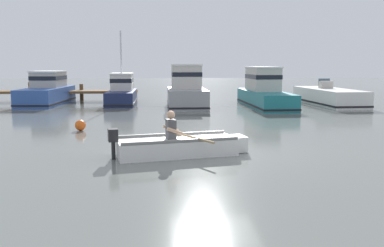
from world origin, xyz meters
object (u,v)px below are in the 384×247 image
at_px(moored_boat_navy, 122,92).
at_px(moored_boat_white, 329,97).
at_px(moored_boat_blue, 47,92).
at_px(moored_boat_teal, 264,92).
at_px(mooring_buoy, 80,125).
at_px(moored_boat_grey, 187,91).
at_px(rowboat_with_person, 179,146).

bearing_deg(moored_boat_navy, moored_boat_white, -5.45).
distance_m(moored_boat_blue, moored_boat_white, 16.87).
bearing_deg(moored_boat_white, moored_boat_teal, -170.61).
height_order(moored_boat_blue, mooring_buoy, moored_boat_blue).
xyz_separation_m(moored_boat_blue, moored_boat_navy, (4.47, -0.15, -0.06)).
relative_size(moored_boat_blue, mooring_buoy, 14.37).
bearing_deg(moored_boat_blue, moored_boat_white, -4.51).
relative_size(moored_boat_grey, moored_boat_white, 0.72).
height_order(rowboat_with_person, moored_boat_navy, moored_boat_navy).
bearing_deg(moored_boat_blue, moored_boat_navy, -1.88).
height_order(rowboat_with_person, mooring_buoy, rowboat_with_person).
xyz_separation_m(moored_boat_teal, moored_boat_white, (4.07, 0.67, -0.37)).
bearing_deg(moored_boat_navy, mooring_buoy, -92.56).
height_order(moored_boat_blue, moored_boat_teal, moored_boat_teal).
bearing_deg(moored_boat_blue, rowboat_with_person, -62.65).
distance_m(moored_boat_navy, moored_boat_white, 12.41).
xyz_separation_m(moored_boat_blue, moored_boat_white, (16.82, -1.33, -0.30)).
bearing_deg(moored_boat_teal, moored_boat_white, 9.39).
distance_m(moored_boat_grey, moored_boat_white, 8.60).
height_order(rowboat_with_person, moored_boat_teal, moored_boat_teal).
bearing_deg(rowboat_with_person, moored_boat_grey, 86.16).
height_order(rowboat_with_person, moored_boat_white, moored_boat_white).
bearing_deg(moored_boat_grey, mooring_buoy, -118.28).
xyz_separation_m(moored_boat_grey, moored_boat_white, (8.54, 0.96, -0.43)).
relative_size(moored_boat_navy, moored_boat_teal, 0.72).
distance_m(moored_boat_blue, mooring_buoy, 10.98).
height_order(moored_boat_navy, mooring_buoy, moored_boat_navy).
bearing_deg(moored_boat_grey, moored_boat_white, 6.39).
height_order(moored_boat_white, mooring_buoy, moored_boat_white).
xyz_separation_m(moored_boat_grey, mooring_buoy, (-4.26, -7.92, -0.69)).
height_order(moored_boat_blue, moored_boat_navy, moored_boat_navy).
distance_m(rowboat_with_person, moored_boat_navy, 14.60).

